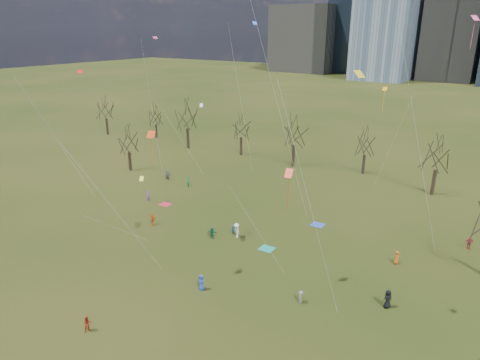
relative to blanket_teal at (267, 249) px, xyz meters
The scene contains 19 objects.
ground 11.50m from the blanket_teal, 113.98° to the right, with size 500.00×500.00×0.00m, color black.
bare_tree_row 27.82m from the blanket_teal, 100.10° to the left, with size 113.04×29.80×9.50m.
blanket_teal is the anchor object (origin of this frame).
blanket_navy 9.36m from the blanket_teal, 75.99° to the left, with size 1.60×1.50×0.03m, color blue.
blanket_crimson 19.01m from the blanket_teal, behind, with size 1.60×1.50×0.03m, color red.
person_0 10.60m from the blanket_teal, 96.22° to the right, with size 0.80×0.52×1.63m, color #2A47B9.
person_2 21.12m from the blanket_teal, 104.42° to the right, with size 0.72×0.56×1.48m, color #AC3018.
person_3 10.52m from the blanket_teal, 42.62° to the right, with size 0.81×0.47×1.26m, color slate.
person_4 15.56m from the blanket_teal, behind, with size 1.00×0.42×1.71m, color orange.
person_5 6.96m from the blanket_teal, 168.57° to the right, with size 1.32×0.42×1.43m, color #166643.
person_6 14.96m from the blanket_teal, 13.37° to the right, with size 0.88×0.57×1.80m, color black.
person_7 21.76m from the blanket_teal, behind, with size 0.64×0.42×1.76m, color #9B54A9.
person_8 5.56m from the blanket_teal, 169.90° to the left, with size 0.53×0.41×1.09m, color #2A68B7.
person_9 4.60m from the blanket_teal, behind, with size 1.18×0.68×1.83m, color white.
person_10 23.08m from the blanket_teal, 33.61° to the left, with size 0.93×0.39×1.59m, color red.
person_11 28.07m from the blanket_teal, 156.17° to the left, with size 1.53×0.49×1.65m, color slate.
person_12 14.07m from the blanket_teal, 20.05° to the left, with size 0.72×0.47×1.48m, color #D45C17.
person_13 23.10m from the blanket_teal, 152.67° to the left, with size 0.65×0.43×1.78m, color #1C7F4B.
kites_airborne 13.25m from the blanket_teal, 116.00° to the left, with size 53.93×41.88×33.72m.
Camera 1 is at (26.15, -27.37, 23.81)m, focal length 32.00 mm.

